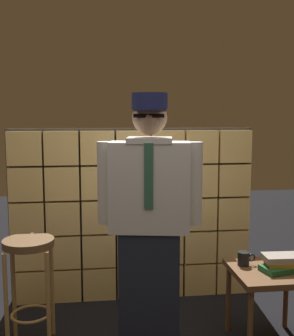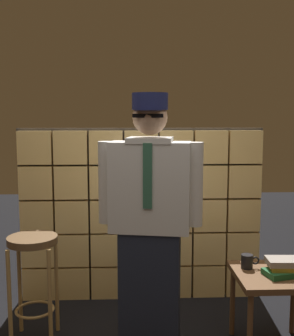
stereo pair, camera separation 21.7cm
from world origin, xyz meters
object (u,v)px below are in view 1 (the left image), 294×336
object	(u,v)px
bar_stool	(29,267)
book_stack	(282,263)
standing_person	(150,220)
side_table	(271,280)
coffee_mug	(244,259)

from	to	relation	value
bar_stool	book_stack	world-z (taller)	bar_stool
standing_person	side_table	world-z (taller)	standing_person
bar_stool	side_table	bearing A→B (deg)	-6.91
book_stack	standing_person	bearing A→B (deg)	174.71
standing_person	coffee_mug	size ratio (longest dim) A/B	13.57
bar_stool	coffee_mug	world-z (taller)	bar_stool
side_table	coffee_mug	size ratio (longest dim) A/B	4.28
book_stack	side_table	bearing A→B (deg)	148.10
book_stack	coffee_mug	bearing A→B (deg)	147.98
coffee_mug	side_table	bearing A→B (deg)	-32.06
bar_stool	standing_person	bearing A→B (deg)	-10.64
standing_person	bar_stool	xyz separation A→B (m)	(-0.80, 0.15, -0.33)
bar_stool	coffee_mug	xyz separation A→B (m)	(1.46, -0.10, 0.03)
standing_person	side_table	xyz separation A→B (m)	(0.82, -0.05, -0.43)
standing_person	book_stack	world-z (taller)	standing_person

